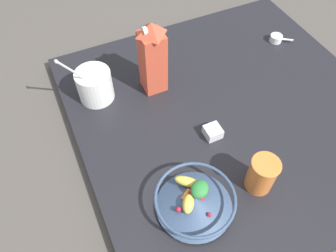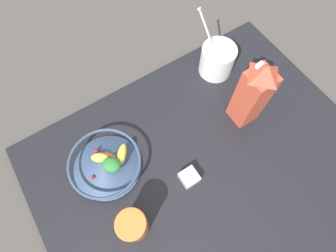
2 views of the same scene
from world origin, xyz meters
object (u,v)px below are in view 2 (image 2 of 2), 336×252
object	(u,v)px
fruit_bowl	(106,164)
yogurt_tub	(217,59)
spice_jar	(189,178)
milk_carton	(253,94)
drinking_cup	(133,225)

from	to	relation	value
fruit_bowl	yogurt_tub	distance (m)	0.55
fruit_bowl	spice_jar	distance (m)	0.27
milk_carton	yogurt_tub	bearing A→B (deg)	-100.20
milk_carton	drinking_cup	size ratio (longest dim) A/B	2.31
fruit_bowl	spice_jar	xyz separation A→B (m)	(-0.20, 0.17, -0.02)
yogurt_tub	spice_jar	bearing A→B (deg)	42.27
fruit_bowl	yogurt_tub	bearing A→B (deg)	-166.73
fruit_bowl	milk_carton	bearing A→B (deg)	170.19
drinking_cup	spice_jar	distance (m)	0.23
spice_jar	fruit_bowl	bearing A→B (deg)	-40.96
fruit_bowl	drinking_cup	world-z (taller)	drinking_cup
drinking_cup	milk_carton	bearing A→B (deg)	-166.47
fruit_bowl	drinking_cup	bearing A→B (deg)	85.32
yogurt_tub	drinking_cup	xyz separation A→B (m)	(0.55, 0.33, -0.00)
milk_carton	drinking_cup	distance (m)	0.53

